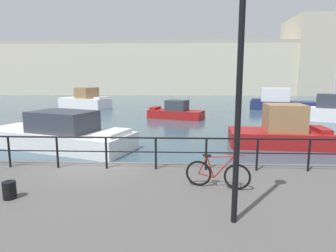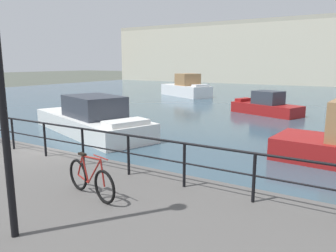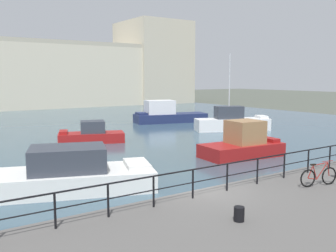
# 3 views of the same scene
# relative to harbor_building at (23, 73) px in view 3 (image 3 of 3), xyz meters

# --- Properties ---
(ground_plane) EXTENTS (240.00, 240.00, 0.00)m
(ground_plane) POSITION_rel_harbor_building_xyz_m (-6.84, -57.37, -5.98)
(ground_plane) COLOR #4C5147
(water_basin) EXTENTS (80.00, 60.00, 0.01)m
(water_basin) POSITION_rel_harbor_building_xyz_m (-6.84, -27.17, -5.97)
(water_basin) COLOR #385160
(water_basin) RESTS_ON ground_plane
(harbor_building) EXTENTS (78.28, 13.26, 16.57)m
(harbor_building) POSITION_rel_harbor_building_xyz_m (0.00, 0.00, 0.00)
(harbor_building) COLOR beige
(harbor_building) RESTS_ON ground_plane
(moored_small_launch) EXTENTS (5.63, 3.02, 2.40)m
(moored_small_launch) POSITION_rel_harbor_building_xyz_m (1.93, -50.80, -5.13)
(moored_small_launch) COLOR maroon
(moored_small_launch) RESTS_ON water_basin
(moored_cabin_cruiser) EXTENTS (5.54, 3.70, 1.74)m
(moored_cabin_cruiser) POSITION_rel_harbor_building_xyz_m (-4.24, -40.00, -5.34)
(moored_cabin_cruiser) COLOR maroon
(moored_cabin_cruiser) RESTS_ON water_basin
(moored_blue_motorboat) EXTENTS (8.82, 4.60, 2.59)m
(moored_blue_motorboat) POSITION_rel_harbor_building_xyz_m (8.46, -31.91, -5.04)
(moored_blue_motorboat) COLOR navy
(moored_blue_motorboat) RESTS_ON water_basin
(moored_green_narrowboat) EXTENTS (9.33, 5.71, 2.06)m
(moored_green_narrowboat) POSITION_rel_harbor_building_xyz_m (-10.58, -51.72, -5.22)
(moored_green_narrowboat) COLOR white
(moored_green_narrowboat) RESTS_ON water_basin
(moored_red_daysailer) EXTENTS (7.50, 4.77, 7.51)m
(moored_red_daysailer) POSITION_rel_harbor_building_xyz_m (10.03, -41.19, -5.10)
(moored_red_daysailer) COLOR white
(moored_red_daysailer) RESTS_ON water_basin
(quay_railing) EXTENTS (23.05, 0.07, 1.08)m
(quay_railing) POSITION_rel_harbor_building_xyz_m (-7.89, -58.12, -4.32)
(quay_railing) COLOR black
(quay_railing) RESTS_ON quay_promenade
(parked_bicycle) EXTENTS (1.73, 0.47, 0.98)m
(parked_bicycle) POSITION_rel_harbor_building_xyz_m (-2.79, -59.67, -4.67)
(parked_bicycle) COLOR black
(parked_bicycle) RESTS_ON quay_promenade
(mooring_bollard) EXTENTS (0.32, 0.32, 0.44)m
(mooring_bollard) POSITION_rel_harbor_building_xyz_m (-8.06, -60.62, -4.84)
(mooring_bollard) COLOR black
(mooring_bollard) RESTS_ON quay_promenade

